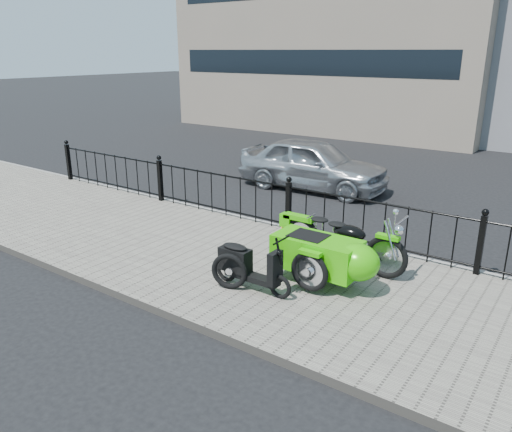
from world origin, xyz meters
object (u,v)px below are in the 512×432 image
Objects in this scene: scooter at (247,266)px; spare_tire at (229,271)px; motorcycle_sidecar at (332,253)px; sedan_car at (313,164)px.

spare_tire is at bearing -136.36° from scooter.
motorcycle_sidecar is 1.29m from scooter.
motorcycle_sidecar is 1.71× the size of scooter.
motorcycle_sidecar is at bearing 44.15° from scooter.
motorcycle_sidecar is at bearing -150.88° from sedan_car.
sedan_car is (-2.16, 5.84, 0.19)m from scooter.
sedan_car reaches higher than motorcycle_sidecar.
sedan_car is (-1.98, 6.02, 0.27)m from spare_tire.
sedan_car reaches higher than spare_tire.
motorcycle_sidecar reaches higher than spare_tire.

